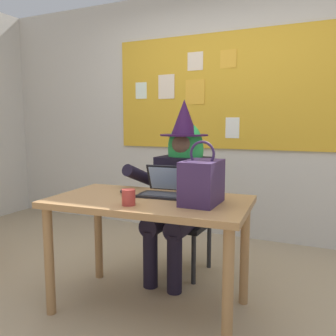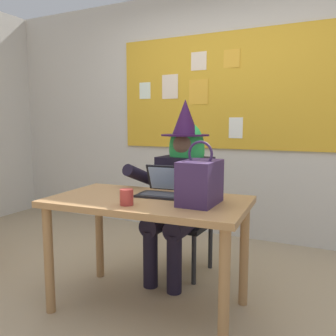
{
  "view_description": "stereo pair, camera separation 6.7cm",
  "coord_description": "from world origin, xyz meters",
  "px_view_note": "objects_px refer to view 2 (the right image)",
  "views": [
    {
      "loc": [
        1.02,
        -1.89,
        1.22
      ],
      "look_at": [
        0.0,
        0.35,
        0.9
      ],
      "focal_mm": 37.11,
      "sensor_mm": 36.0,
      "label": 1
    },
    {
      "loc": [
        1.08,
        -1.86,
        1.22
      ],
      "look_at": [
        0.0,
        0.35,
        0.9
      ],
      "focal_mm": 37.11,
      "sensor_mm": 36.0,
      "label": 2
    }
  ],
  "objects_px": {
    "coffee_mug": "(127,197)",
    "person_costumed": "(182,180)",
    "chair_at_desk": "(188,212)",
    "handbag": "(200,182)",
    "desk_main": "(148,214)",
    "computer_mouse": "(125,191)",
    "laptop": "(164,188)"
  },
  "relations": [
    {
      "from": "computer_mouse",
      "to": "person_costumed",
      "type": "bearing_deg",
      "value": 60.8
    },
    {
      "from": "desk_main",
      "to": "computer_mouse",
      "type": "relative_size",
      "value": 12.51
    },
    {
      "from": "person_costumed",
      "to": "coffee_mug",
      "type": "distance_m",
      "value": 0.8
    },
    {
      "from": "desk_main",
      "to": "person_costumed",
      "type": "height_order",
      "value": "person_costumed"
    },
    {
      "from": "laptop",
      "to": "coffee_mug",
      "type": "height_order",
      "value": "laptop"
    },
    {
      "from": "computer_mouse",
      "to": "coffee_mug",
      "type": "relative_size",
      "value": 1.09
    },
    {
      "from": "chair_at_desk",
      "to": "computer_mouse",
      "type": "relative_size",
      "value": 8.48
    },
    {
      "from": "chair_at_desk",
      "to": "handbag",
      "type": "xyz_separation_m",
      "value": [
        0.37,
        -0.7,
        0.39
      ]
    },
    {
      "from": "person_costumed",
      "to": "coffee_mug",
      "type": "bearing_deg",
      "value": 2.16
    },
    {
      "from": "chair_at_desk",
      "to": "person_costumed",
      "type": "bearing_deg",
      "value": -0.37
    },
    {
      "from": "computer_mouse",
      "to": "laptop",
      "type": "bearing_deg",
      "value": 6.31
    },
    {
      "from": "chair_at_desk",
      "to": "coffee_mug",
      "type": "relative_size",
      "value": 9.28
    },
    {
      "from": "person_costumed",
      "to": "computer_mouse",
      "type": "xyz_separation_m",
      "value": [
        -0.2,
        -0.51,
        -0.01
      ]
    },
    {
      "from": "computer_mouse",
      "to": "coffee_mug",
      "type": "bearing_deg",
      "value": -62.4
    },
    {
      "from": "coffee_mug",
      "to": "desk_main",
      "type": "bearing_deg",
      "value": 82.54
    },
    {
      "from": "computer_mouse",
      "to": "handbag",
      "type": "bearing_deg",
      "value": -14.61
    },
    {
      "from": "chair_at_desk",
      "to": "handbag",
      "type": "relative_size",
      "value": 2.33
    },
    {
      "from": "person_costumed",
      "to": "laptop",
      "type": "xyz_separation_m",
      "value": [
        0.07,
        -0.44,
        0.02
      ]
    },
    {
      "from": "handbag",
      "to": "chair_at_desk",
      "type": "bearing_deg",
      "value": 117.7
    },
    {
      "from": "desk_main",
      "to": "person_costumed",
      "type": "bearing_deg",
      "value": 92.41
    },
    {
      "from": "coffee_mug",
      "to": "person_costumed",
      "type": "bearing_deg",
      "value": 89.81
    },
    {
      "from": "laptop",
      "to": "coffee_mug",
      "type": "bearing_deg",
      "value": -105.94
    },
    {
      "from": "desk_main",
      "to": "coffee_mug",
      "type": "distance_m",
      "value": 0.26
    },
    {
      "from": "desk_main",
      "to": "handbag",
      "type": "bearing_deg",
      "value": 0.9
    },
    {
      "from": "chair_at_desk",
      "to": "handbag",
      "type": "height_order",
      "value": "handbag"
    },
    {
      "from": "laptop",
      "to": "coffee_mug",
      "type": "xyz_separation_m",
      "value": [
        -0.07,
        -0.35,
        0.0
      ]
    },
    {
      "from": "handbag",
      "to": "desk_main",
      "type": "bearing_deg",
      "value": -179.1
    },
    {
      "from": "desk_main",
      "to": "laptop",
      "type": "height_order",
      "value": "laptop"
    },
    {
      "from": "desk_main",
      "to": "chair_at_desk",
      "type": "xyz_separation_m",
      "value": [
        -0.02,
        0.71,
        -0.15
      ]
    },
    {
      "from": "chair_at_desk",
      "to": "computer_mouse",
      "type": "xyz_separation_m",
      "value": [
        -0.21,
        -0.63,
        0.27
      ]
    },
    {
      "from": "desk_main",
      "to": "computer_mouse",
      "type": "distance_m",
      "value": 0.27
    },
    {
      "from": "desk_main",
      "to": "chair_at_desk",
      "type": "relative_size",
      "value": 1.48
    }
  ]
}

